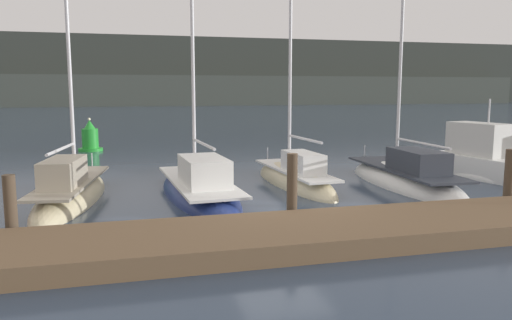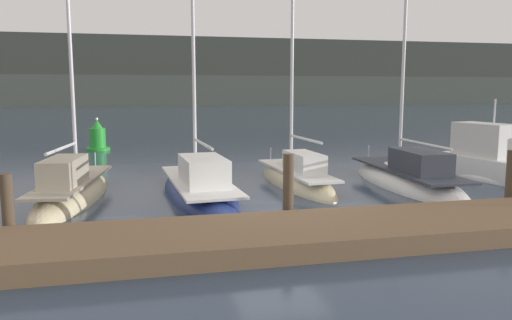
% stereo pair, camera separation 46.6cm
% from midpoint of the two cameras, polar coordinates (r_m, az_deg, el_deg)
% --- Properties ---
extents(ground_plane, '(400.00, 400.00, 0.00)m').
position_cam_midpoint_polar(ground_plane, '(14.11, 3.65, -6.48)').
color(ground_plane, '#2D3D51').
extents(dock, '(36.64, 2.80, 0.45)m').
position_cam_midpoint_polar(dock, '(11.79, 7.14, -8.33)').
color(dock, brown).
rests_on(dock, ground).
extents(mooring_pile_1, '(0.28, 0.28, 1.62)m').
position_cam_midpoint_polar(mooring_pile_1, '(12.88, -25.59, -4.98)').
color(mooring_pile_1, '#4C3D2D').
rests_on(mooring_pile_1, ground).
extents(mooring_pile_2, '(0.28, 0.28, 1.89)m').
position_cam_midpoint_polar(mooring_pile_2, '(13.13, 4.72, -3.36)').
color(mooring_pile_2, '#4C3D2D').
rests_on(mooring_pile_2, ground).
extents(mooring_pile_3, '(0.28, 0.28, 1.79)m').
position_cam_midpoint_polar(mooring_pile_3, '(16.51, 27.81, -2.09)').
color(mooring_pile_3, '#4C3D2D').
rests_on(mooring_pile_3, ground).
extents(sailboat_berth_3, '(2.55, 7.10, 9.28)m').
position_cam_midpoint_polar(sailboat_berth_3, '(16.99, -19.52, -3.88)').
color(sailboat_berth_3, beige).
rests_on(sailboat_berth_3, ground).
extents(sailboat_berth_4, '(2.60, 7.64, 11.85)m').
position_cam_midpoint_polar(sailboat_berth_4, '(16.87, -5.71, -3.49)').
color(sailboat_berth_4, navy).
rests_on(sailboat_berth_4, ground).
extents(sailboat_berth_5, '(1.88, 6.64, 9.77)m').
position_cam_midpoint_polar(sailboat_berth_5, '(18.63, 5.35, -2.49)').
color(sailboat_berth_5, beige).
rests_on(sailboat_berth_5, ground).
extents(sailboat_berth_6, '(2.36, 7.62, 9.97)m').
position_cam_midpoint_polar(sailboat_berth_6, '(19.27, 17.57, -2.47)').
color(sailboat_berth_6, white).
rests_on(sailboat_berth_6, ground).
extents(motorboat_berth_7, '(2.71, 5.62, 3.70)m').
position_cam_midpoint_polar(motorboat_berth_7, '(21.96, 25.82, -0.88)').
color(motorboat_berth_7, white).
rests_on(motorboat_berth_7, ground).
extents(channel_buoy, '(1.37, 1.37, 1.91)m').
position_cam_midpoint_polar(channel_buoy, '(30.45, -17.23, 2.39)').
color(channel_buoy, green).
rests_on(channel_buoy, ground).
extents(hillside_backdrop, '(240.00, 23.00, 15.16)m').
position_cam_midpoint_polar(hillside_backdrop, '(119.79, -10.15, 9.63)').
color(hillside_backdrop, '#333833').
rests_on(hillside_backdrop, ground).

